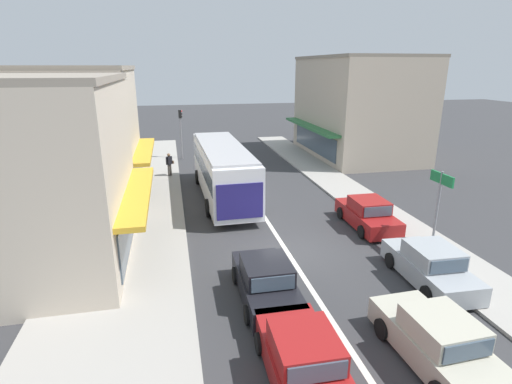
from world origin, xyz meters
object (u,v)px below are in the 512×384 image
traffic_light_downstreet (181,126)px  pedestrian_with_handbag_near (169,163)px  sedan_queue_gap_filler (303,361)px  sedan_behind_bus_near (266,282)px  parked_sedan_kerb_front (430,266)px  directional_road_sign (440,193)px  parked_sedan_kerb_second (368,214)px  city_bus (223,168)px  sedan_behind_bus_mid (438,342)px

traffic_light_downstreet → pedestrian_with_handbag_near: traffic_light_downstreet is taller
sedan_queue_gap_filler → pedestrian_with_handbag_near: size_ratio=2.60×
sedan_behind_bus_near → traffic_light_downstreet: traffic_light_downstreet is taller
sedan_queue_gap_filler → parked_sedan_kerb_front: same height
sedan_behind_bus_near → traffic_light_downstreet: 22.81m
directional_road_sign → pedestrian_with_handbag_near: size_ratio=2.21×
sedan_behind_bus_near → directional_road_sign: directional_road_sign is taller
parked_sedan_kerb_front → pedestrian_with_handbag_near: 19.32m
sedan_behind_bus_near → parked_sedan_kerb_front: size_ratio=0.99×
parked_sedan_kerb_front → parked_sedan_kerb_second: same height
sedan_behind_bus_near → sedan_queue_gap_filler: 3.91m
parked_sedan_kerb_front → directional_road_sign: directional_road_sign is taller
traffic_light_downstreet → pedestrian_with_handbag_near: size_ratio=2.58×
parked_sedan_kerb_front → city_bus: bearing=118.1°
parked_sedan_kerb_front → pedestrian_with_handbag_near: pedestrian_with_handbag_near is taller
city_bus → sedan_behind_bus_near: 11.43m
sedan_behind_bus_near → pedestrian_with_handbag_near: size_ratio=2.58×
sedan_behind_bus_mid → traffic_light_downstreet: 27.32m
traffic_light_downstreet → directional_road_sign: bearing=-64.3°
parked_sedan_kerb_second → sedan_behind_bus_near: bearing=-140.7°
sedan_behind_bus_mid → directional_road_sign: (4.10, 6.05, 2.01)m
directional_road_sign → pedestrian_with_handbag_near: (-10.97, 14.71, -1.61)m
sedan_queue_gap_filler → directional_road_sign: (7.83, 5.97, 2.01)m
sedan_queue_gap_filler → city_bus: bearing=90.0°
pedestrian_with_handbag_near → traffic_light_downstreet: bearing=79.5°
city_bus → sedan_behind_bus_near: (-0.04, -11.36, -1.22)m
parked_sedan_kerb_second → directional_road_sign: size_ratio=1.17×
city_bus → traffic_light_downstreet: (-2.06, 11.25, 0.97)m
sedan_behind_bus_mid → parked_sedan_kerb_front: bearing=57.8°
parked_sedan_kerb_second → traffic_light_downstreet: size_ratio=1.01×
traffic_light_downstreet → pedestrian_with_handbag_near: 6.20m
directional_road_sign → sedan_behind_bus_mid: bearing=-124.1°
parked_sedan_kerb_second → pedestrian_with_handbag_near: bearing=129.7°
sedan_behind_bus_mid → traffic_light_downstreet: (-5.79, 26.61, 2.19)m
sedan_queue_gap_filler → parked_sedan_kerb_second: size_ratio=1.00×
parked_sedan_kerb_second → directional_road_sign: directional_road_sign is taller
parked_sedan_kerb_second → pedestrian_with_handbag_near: 14.96m
traffic_light_downstreet → parked_sedan_kerb_second: bearing=-64.0°
sedan_behind_bus_near → parked_sedan_kerb_second: size_ratio=1.00×
parked_sedan_kerb_second → traffic_light_downstreet: 19.43m
city_bus → traffic_light_downstreet: bearing=100.4°
parked_sedan_kerb_front → parked_sedan_kerb_second: (0.26, 5.42, 0.00)m
sedan_behind_bus_near → sedan_behind_bus_mid: size_ratio=0.99×
sedan_behind_bus_near → parked_sedan_kerb_front: bearing=-1.4°
parked_sedan_kerb_front → parked_sedan_kerb_second: size_ratio=1.01×
traffic_light_downstreet → directional_road_sign: (9.89, -20.56, -0.18)m
pedestrian_with_handbag_near → sedan_queue_gap_filler: bearing=-81.4°
directional_road_sign → traffic_light_downstreet: bearing=115.7°
pedestrian_with_handbag_near → sedan_behind_bus_mid: bearing=-71.7°
traffic_light_downstreet → sedan_behind_bus_mid: bearing=-77.7°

